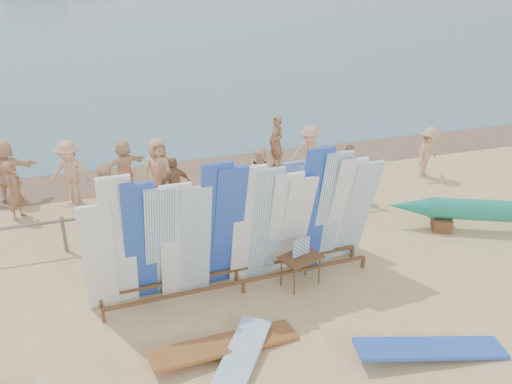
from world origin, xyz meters
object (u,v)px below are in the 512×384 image
object	(u,v)px
beachgoer_5	(124,166)
beachgoer_2	(109,197)
main_surfboard_rack	(239,230)
beachgoer_10	(348,172)
beachgoer_1	(15,190)
beachgoer_4	(175,186)
beachgoer_7	(276,142)
beachgoer_3	(70,173)
outrigger_canoe	(512,213)
flat_board_b	(234,378)
flat_board_c	(225,351)
stroller	(215,198)
side_surfboard_rack	(306,210)
beachgoer_6	(159,171)
beachgoer_8	(262,178)
beachgoer_9	(309,153)
beachgoer_11	(7,171)
flat_board_d	(430,356)
vendor_table	(300,270)
beach_chair_right	(164,207)
beach_chair_left	(125,224)
beachgoer_extra_0	(428,153)

from	to	relation	value
beachgoer_5	beachgoer_2	world-z (taller)	beachgoer_2
main_surfboard_rack	beachgoer_10	xyz separation A→B (m)	(4.14, 3.32, -0.55)
beachgoer_1	beachgoer_4	bearing A→B (deg)	-78.65
beachgoer_7	beachgoer_3	size ratio (longest dim) A/B	0.94
outrigger_canoe	flat_board_b	world-z (taller)	outrigger_canoe
flat_board_c	beachgoer_2	xyz separation A→B (m)	(-1.54, 5.38, 0.88)
flat_board_c	beachgoer_3	xyz separation A→B (m)	(-2.45, 7.19, 0.92)
outrigger_canoe	stroller	world-z (taller)	stroller
side_surfboard_rack	beachgoer_6	size ratio (longest dim) A/B	1.30
beachgoer_8	flat_board_c	bearing A→B (deg)	-97.14
beachgoer_9	beachgoer_11	size ratio (longest dim) A/B	0.96
flat_board_d	beachgoer_10	distance (m)	6.63
vendor_table	beachgoer_2	xyz separation A→B (m)	(-3.59, 3.84, 0.51)
flat_board_b	beachgoer_7	distance (m)	9.57
beachgoer_7	beach_chair_right	bearing A→B (deg)	-72.32
side_surfboard_rack	outrigger_canoe	distance (m)	5.31
side_surfboard_rack	beach_chair_left	size ratio (longest dim) A/B	2.85
outrigger_canoe	beach_chair_left	distance (m)	9.59
beachgoer_8	beachgoer_11	size ratio (longest dim) A/B	0.95
beachgoer_5	beachgoer_2	distance (m)	2.32
stroller	beachgoer_2	bearing A→B (deg)	168.92
main_surfboard_rack	stroller	distance (m)	3.82
beach_chair_right	beachgoer_3	size ratio (longest dim) A/B	0.42
flat_board_c	beachgoer_8	size ratio (longest dim) A/B	1.57
vendor_table	flat_board_b	size ratio (longest dim) A/B	0.41
flat_board_c	beach_chair_right	world-z (taller)	beach_chair_right
flat_board_b	beachgoer_9	distance (m)	8.74
flat_board_c	beach_chair_right	xyz separation A→B (m)	(-0.17, 5.69, 0.23)
vendor_table	stroller	xyz separation A→B (m)	(-0.86, 3.99, 0.02)
beachgoer_8	beachgoer_7	size ratio (longest dim) A/B	0.99
beach_chair_left	side_surfboard_rack	bearing A→B (deg)	-34.92
beachgoer_10	beachgoer_8	distance (m)	2.49
vendor_table	beachgoer_9	bearing A→B (deg)	46.87
beachgoer_5	beachgoer_7	size ratio (longest dim) A/B	0.91
beach_chair_right	vendor_table	bearing A→B (deg)	-64.95
beachgoer_4	beachgoer_5	bearing A→B (deg)	-78.79
beachgoer_10	flat_board_b	bearing A→B (deg)	119.64
beachgoer_10	beachgoer_7	world-z (taller)	beachgoer_7
beachgoer_3	main_surfboard_rack	bearing A→B (deg)	-34.67
side_surfboard_rack	beachgoer_8	xyz separation A→B (m)	(-0.19, 2.61, -0.24)
side_surfboard_rack	beachgoer_7	size ratio (longest dim) A/B	1.42
beachgoer_11	beachgoer_7	bearing A→B (deg)	173.28
beachgoer_10	beach_chair_left	bearing A→B (deg)	71.54
flat_board_d	beach_chair_right	distance (m)	7.76
beachgoer_3	beachgoer_extra_0	bearing A→B (deg)	16.65
beachgoer_1	beachgoer_8	xyz separation A→B (m)	(6.31, -1.33, 0.06)
beachgoer_extra_0	side_surfboard_rack	bearing A→B (deg)	179.79
vendor_table	flat_board_b	bearing A→B (deg)	-151.48
main_surfboard_rack	beachgoer_2	size ratio (longest dim) A/B	3.46
side_surfboard_rack	flat_board_c	world-z (taller)	side_surfboard_rack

